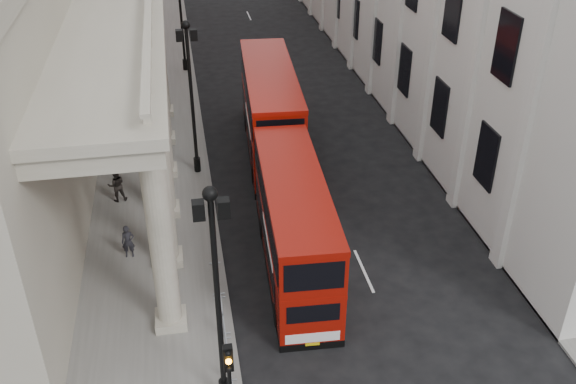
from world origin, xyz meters
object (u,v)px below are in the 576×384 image
object	(u,v)px
lamp_post_south	(217,288)
bus_near	(294,223)
pedestrian_a	(128,242)
pedestrian_c	(163,140)
lamp_post_north	(180,6)
traffic_light	(230,380)
pedestrian_b	(116,185)
lamp_post_mid	(191,89)
bus_far	(270,109)

from	to	relation	value
lamp_post_south	bus_near	bearing A→B (deg)	61.79
pedestrian_a	pedestrian_c	size ratio (longest dim) A/B	0.84
pedestrian_c	lamp_post_north	bearing A→B (deg)	72.85
traffic_light	pedestrian_b	size ratio (longest dim) A/B	2.39
bus_near	pedestrian_a	bearing A→B (deg)	167.91
lamp_post_mid	traffic_light	distance (m)	18.11
pedestrian_a	pedestrian_b	world-z (taller)	pedestrian_b
traffic_light	bus_near	xyz separation A→B (m)	(3.56, 8.84, -0.80)
lamp_post_north	pedestrian_a	bearing A→B (deg)	-98.34
lamp_post_south	lamp_post_north	distance (m)	32.00
lamp_post_mid	traffic_light	bearing A→B (deg)	-89.68
bus_near	lamp_post_mid	bearing A→B (deg)	114.60
pedestrian_a	pedestrian_c	bearing A→B (deg)	81.17
lamp_post_mid	pedestrian_a	distance (m)	8.99
lamp_post_north	bus_far	size ratio (longest dim) A/B	0.73
bus_near	pedestrian_c	xyz separation A→B (m)	(-5.44, 11.51, -1.26)
pedestrian_a	lamp_post_mid	bearing A→B (deg)	65.68
pedestrian_a	lamp_post_south	bearing A→B (deg)	-67.82
pedestrian_b	bus_far	bearing A→B (deg)	-162.42
lamp_post_mid	pedestrian_b	size ratio (longest dim) A/B	4.62
lamp_post_mid	lamp_post_south	bearing A→B (deg)	-90.00
pedestrian_b	pedestrian_c	distance (m)	5.26
lamp_post_mid	bus_far	bearing A→B (deg)	25.56
bus_near	pedestrian_b	world-z (taller)	bus_near
pedestrian_c	pedestrian_a	bearing A→B (deg)	-109.32
bus_near	pedestrian_a	world-z (taller)	bus_near
pedestrian_b	pedestrian_c	bearing A→B (deg)	-126.62
lamp_post_mid	lamp_post_north	world-z (taller)	same
lamp_post_north	lamp_post_mid	bearing A→B (deg)	-90.00
lamp_post_mid	pedestrian_c	distance (m)	4.85
lamp_post_south	lamp_post_mid	xyz separation A→B (m)	(0.00, 16.00, 0.00)
traffic_light	bus_far	size ratio (longest dim) A/B	0.38
lamp_post_mid	pedestrian_c	bearing A→B (deg)	127.42
pedestrian_a	pedestrian_c	distance (m)	9.76
lamp_post_south	lamp_post_north	xyz separation A→B (m)	(0.00, 32.00, 0.00)
lamp_post_mid	lamp_post_north	bearing A→B (deg)	90.00
lamp_post_south	traffic_light	world-z (taller)	lamp_post_south
lamp_post_north	pedestrian_b	world-z (taller)	lamp_post_north
bus_near	lamp_post_south	bearing A→B (deg)	-115.35
traffic_light	pedestrian_b	bearing A→B (deg)	105.14
traffic_light	pedestrian_a	world-z (taller)	traffic_light
bus_near	pedestrian_c	bearing A→B (deg)	118.17
traffic_light	pedestrian_c	distance (m)	20.54
pedestrian_a	pedestrian_c	world-z (taller)	pedestrian_c
lamp_post_north	pedestrian_c	bearing A→B (deg)	-97.44
lamp_post_south	lamp_post_north	world-z (taller)	same
bus_far	pedestrian_c	world-z (taller)	bus_far
pedestrian_a	pedestrian_b	xyz separation A→B (m)	(-0.72, 4.91, 0.12)
bus_far	pedestrian_b	xyz separation A→B (m)	(-8.54, -4.49, -1.51)
lamp_post_south	pedestrian_c	distance (m)	18.82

